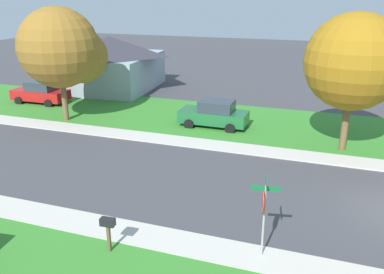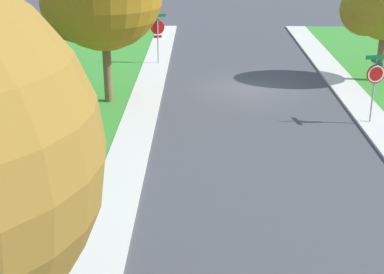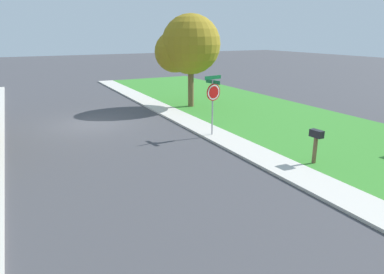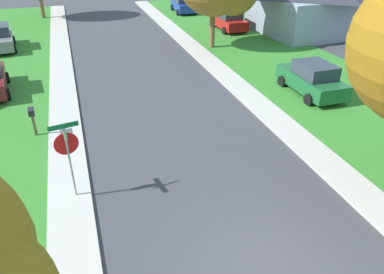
{
  "view_description": "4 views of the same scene",
  "coord_description": "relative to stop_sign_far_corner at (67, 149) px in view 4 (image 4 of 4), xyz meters",
  "views": [
    {
      "loc": [
        -15.63,
        3.34,
        8.17
      ],
      "look_at": [
        2.05,
        9.39,
        1.4
      ],
      "focal_mm": 37.56,
      "sensor_mm": 36.0,
      "label": 1
    },
    {
      "loc": [
        2.24,
        26.37,
        7.77
      ],
      "look_at": [
        2.49,
        9.94,
        1.4
      ],
      "focal_mm": 53.99,
      "sensor_mm": 36.0,
      "label": 2
    },
    {
      "loc": [
        3.37,
        17.92,
        4.58
      ],
      "look_at": [
        -1.48,
        8.56,
        1.4
      ],
      "focal_mm": 32.49,
      "sensor_mm": 36.0,
      "label": 3
    },
    {
      "loc": [
        -3.87,
        -5.87,
        7.96
      ],
      "look_at": [
        -0.3,
        5.09,
        1.4
      ],
      "focal_mm": 35.0,
      "sensor_mm": 36.0,
      "label": 4
    }
  ],
  "objects": [
    {
      "name": "car_red_driveway_right",
      "position": [
        13.69,
        19.39,
        -1.01
      ],
      "size": [
        2.11,
        4.34,
        1.76
      ],
      "color": "red",
      "rests_on": "ground"
    },
    {
      "name": "mailbox",
      "position": [
        -1.4,
        4.77,
        -0.88
      ],
      "size": [
        0.27,
        0.49,
        1.31
      ],
      "color": "brown",
      "rests_on": "ground"
    },
    {
      "name": "sidewalk_east",
      "position": [
        9.19,
        7.21,
        -1.84
      ],
      "size": [
        1.4,
        56.0,
        0.1
      ],
      "primitive_type": "cube",
      "color": "beige",
      "rests_on": "ground"
    },
    {
      "name": "sidewalk_west",
      "position": [
        -0.21,
        7.21,
        -1.84
      ],
      "size": [
        1.4,
        56.0,
        0.1
      ],
      "primitive_type": "cube",
      "color": "beige",
      "rests_on": "ground"
    },
    {
      "name": "stop_sign_far_corner",
      "position": [
        0.0,
        0.0,
        0.0
      ],
      "size": [
        0.91,
        0.91,
        2.77
      ],
      "color": "#9E9EA3",
      "rests_on": "ground"
    },
    {
      "name": "car_blue_near_corner",
      "position": [
        12.19,
        27.64,
        -1.01
      ],
      "size": [
        2.22,
        4.4,
        1.76
      ],
      "color": "#1E389E",
      "rests_on": "ground"
    },
    {
      "name": "ground_plane",
      "position": [
        4.49,
        -4.79,
        -1.89
      ],
      "size": [
        120.0,
        120.0,
        0.0
      ],
      "primitive_type": "plane",
      "color": "#424247"
    },
    {
      "name": "house_right_setback",
      "position": [
        19.97,
        16.76,
        0.49
      ],
      "size": [
        9.55,
        8.44,
        4.6
      ],
      "color": "#93A3B2",
      "rests_on": "ground"
    },
    {
      "name": "car_green_kerbside_mid",
      "position": [
        12.42,
        5.13,
        -1.01
      ],
      "size": [
        2.06,
        4.31,
        1.76
      ],
      "color": "#1E6033",
      "rests_on": "ground"
    },
    {
      "name": "lawn_east",
      "position": [
        13.89,
        7.21,
        -1.85
      ],
      "size": [
        8.0,
        56.0,
        0.08
      ],
      "primitive_type": "cube",
      "color": "#38842D",
      "rests_on": "ground"
    }
  ]
}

